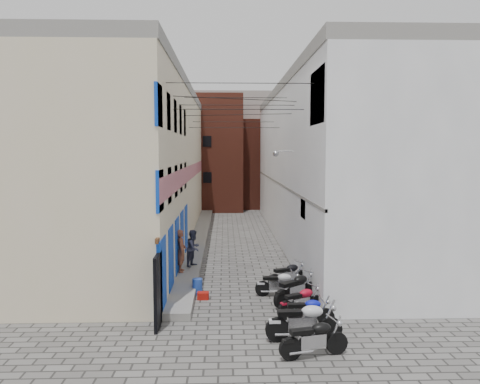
{
  "coord_description": "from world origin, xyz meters",
  "views": [
    {
      "loc": [
        -0.53,
        -13.98,
        5.23
      ],
      "look_at": [
        0.28,
        11.19,
        3.0
      ],
      "focal_mm": 35.0,
      "sensor_mm": 36.0,
      "label": 1
    }
  ],
  "objects": [
    {
      "name": "ground",
      "position": [
        0.0,
        0.0,
        0.0
      ],
      "size": [
        90.0,
        90.0,
        0.0
      ],
      "primitive_type": "plane",
      "color": "#54514F",
      "rests_on": "ground"
    },
    {
      "name": "plinth",
      "position": [
        -2.05,
        13.0,
        0.12
      ],
      "size": [
        0.9,
        26.0,
        0.25
      ],
      "primitive_type": "cube",
      "color": "gray",
      "rests_on": "ground"
    },
    {
      "name": "building_left",
      "position": [
        -4.98,
        12.95,
        4.5
      ],
      "size": [
        5.1,
        27.0,
        9.0
      ],
      "color": "beige",
      "rests_on": "ground"
    },
    {
      "name": "building_right",
      "position": [
        5.0,
        13.0,
        4.51
      ],
      "size": [
        5.94,
        26.0,
        9.0
      ],
      "color": "silver",
      "rests_on": "ground"
    },
    {
      "name": "building_far_brick_left",
      "position": [
        -2.0,
        28.0,
        5.0
      ],
      "size": [
        6.0,
        6.0,
        10.0
      ],
      "primitive_type": "cube",
      "color": "maroon",
      "rests_on": "ground"
    },
    {
      "name": "building_far_brick_right",
      "position": [
        3.0,
        30.0,
        4.0
      ],
      "size": [
        5.0,
        6.0,
        8.0
      ],
      "primitive_type": "cube",
      "color": "maroon",
      "rests_on": "ground"
    },
    {
      "name": "building_far_concrete",
      "position": [
        0.0,
        34.0,
        5.5
      ],
      "size": [
        8.0,
        5.0,
        11.0
      ],
      "primitive_type": "cube",
      "color": "gray",
      "rests_on": "ground"
    },
    {
      "name": "far_shopfront",
      "position": [
        0.0,
        25.2,
        1.2
      ],
      "size": [
        2.0,
        0.3,
        2.4
      ],
      "primitive_type": "cube",
      "color": "black",
      "rests_on": "ground"
    },
    {
      "name": "overhead_wires",
      "position": [
        0.0,
        7.64,
        7.12
      ],
      "size": [
        5.8,
        13.02,
        1.32
      ],
      "color": "black",
      "rests_on": "ground"
    },
    {
      "name": "motorcycle_a",
      "position": [
        1.71,
        -2.59,
        0.54
      ],
      "size": [
        1.95,
        1.02,
        1.08
      ],
      "primitive_type": null,
      "rotation": [
        0.0,
        0.0,
        -1.33
      ],
      "color": "black",
      "rests_on": "ground"
    },
    {
      "name": "motorcycle_b",
      "position": [
        1.62,
        -1.59,
        0.62
      ],
      "size": [
        2.14,
        0.71,
        1.23
      ],
      "primitive_type": null,
      "rotation": [
        0.0,
        0.0,
        -1.56
      ],
      "color": "silver",
      "rests_on": "ground"
    },
    {
      "name": "motorcycle_c",
      "position": [
        1.9,
        -0.48,
        0.49
      ],
      "size": [
        1.69,
        0.54,
        0.98
      ],
      "primitive_type": null,
      "rotation": [
        0.0,
        0.0,
        -1.57
      ],
      "color": "#0B13A7",
      "rests_on": "ground"
    },
    {
      "name": "motorcycle_d",
      "position": [
        1.9,
        0.5,
        0.5
      ],
      "size": [
        1.77,
        1.25,
        0.99
      ],
      "primitive_type": null,
      "rotation": [
        0.0,
        0.0,
        -1.1
      ],
      "color": "#A10B20",
      "rests_on": "ground"
    },
    {
      "name": "motorcycle_e",
      "position": [
        1.89,
        1.53,
        0.59
      ],
      "size": [
        1.99,
        1.79,
        1.18
      ],
      "primitive_type": null,
      "rotation": [
        0.0,
        0.0,
        -0.89
      ],
      "color": "black",
      "rests_on": "ground"
    },
    {
      "name": "motorcycle_f",
      "position": [
        1.41,
        2.43,
        0.5
      ],
      "size": [
        1.75,
        0.59,
        1.01
      ],
      "primitive_type": null,
      "rotation": [
        0.0,
        0.0,
        -1.6
      ],
      "color": "#BAB8BE",
      "rests_on": "ground"
    },
    {
      "name": "motorcycle_g",
      "position": [
        1.9,
        3.64,
        0.51
      ],
      "size": [
        1.83,
        1.28,
        1.02
      ],
      "primitive_type": null,
      "rotation": [
        0.0,
        0.0,
        -1.11
      ],
      "color": "black",
      "rests_on": "ground"
    },
    {
      "name": "person_a",
      "position": [
        -2.35,
        5.03,
        1.12
      ],
      "size": [
        0.44,
        0.65,
        1.75
      ],
      "primitive_type": "imported",
      "rotation": [
        0.0,
        0.0,
        1.61
      ],
      "color": "brown",
      "rests_on": "plinth"
    },
    {
      "name": "person_b",
      "position": [
        -1.9,
        5.96,
        1.04
      ],
      "size": [
        0.87,
        0.95,
        1.58
      ],
      "primitive_type": "imported",
      "rotation": [
        0.0,
        0.0,
        1.12
      ],
      "color": "#373A52",
      "rests_on": "plinth"
    },
    {
      "name": "water_jug_near",
      "position": [
        -1.55,
        2.76,
        0.28
      ],
      "size": [
        0.42,
        0.42,
        0.57
      ],
      "primitive_type": "cylinder",
      "rotation": [
        0.0,
        0.0,
        -0.17
      ],
      "color": "#2247AC",
      "rests_on": "ground"
    },
    {
      "name": "water_jug_far",
      "position": [
        -1.55,
        3.0,
        0.25
      ],
      "size": [
        0.43,
        0.43,
        0.51
      ],
      "primitive_type": "cylinder",
      "rotation": [
        0.0,
        0.0,
        -0.41
      ],
      "color": "blue",
      "rests_on": "ground"
    },
    {
      "name": "red_crate",
      "position": [
        -1.32,
        2.17,
        0.12
      ],
      "size": [
        0.4,
        0.31,
        0.25
      ],
      "primitive_type": "cube",
      "rotation": [
        0.0,
        0.0,
        -0.03
      ],
      "color": "#9F130B",
      "rests_on": "ground"
    }
  ]
}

